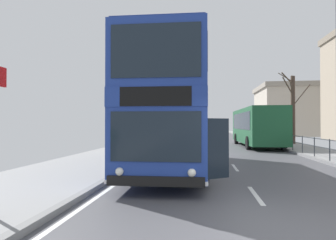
{
  "coord_description": "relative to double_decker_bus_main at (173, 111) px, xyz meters",
  "views": [
    {
      "loc": [
        -1.34,
        -5.11,
        1.81
      ],
      "look_at": [
        -2.56,
        5.14,
        1.96
      ],
      "focal_mm": 31.26,
      "sensor_mm": 36.0,
      "label": 1
    }
  ],
  "objects": [
    {
      "name": "bare_tree_far_00",
      "position": [
        8.95,
        14.36,
        0.91
      ],
      "size": [
        2.31,
        2.43,
        6.18
      ],
      "color": "#423328",
      "rests_on": "ground"
    },
    {
      "name": "background_building_00",
      "position": [
        17.32,
        37.3,
        1.69
      ],
      "size": [
        14.11,
        11.14,
        8.07
      ],
      "color": "#B2A899",
      "rests_on": "ground"
    },
    {
      "name": "ground",
      "position": [
        1.82,
        -6.87,
        -2.33
      ],
      "size": [
        15.8,
        140.0,
        0.2
      ],
      "color": "#4D4D52"
    },
    {
      "name": "double_decker_bus_main",
      "position": [
        0.0,
        0.0,
        0.0
      ],
      "size": [
        3.31,
        10.34,
        4.53
      ],
      "color": "navy",
      "rests_on": "ground"
    },
    {
      "name": "background_bus_far_lane",
      "position": [
        5.58,
        12.68,
        -0.69
      ],
      "size": [
        2.88,
        10.18,
        3.06
      ],
      "color": "#19512D",
      "rests_on": "ground"
    }
  ]
}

